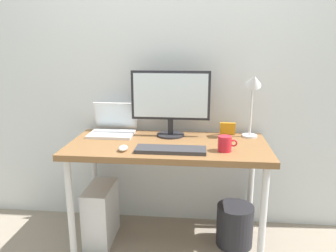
{
  "coord_description": "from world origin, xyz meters",
  "views": [
    {
      "loc": [
        0.21,
        -2.13,
        1.42
      ],
      "look_at": [
        0.0,
        0.0,
        0.88
      ],
      "focal_mm": 35.32,
      "sensor_mm": 36.0,
      "label": 1
    }
  ],
  "objects": [
    {
      "name": "mouse",
      "position": [
        -0.27,
        -0.19,
        0.78
      ],
      "size": [
        0.06,
        0.09,
        0.03
      ],
      "primitive_type": "ellipsoid",
      "color": "silver",
      "rests_on": "desk"
    },
    {
      "name": "computer_tower",
      "position": [
        -0.49,
        -0.01,
        0.21
      ],
      "size": [
        0.18,
        0.36,
        0.42
      ],
      "primitive_type": "cube",
      "color": "silver",
      "rests_on": "ground_plane"
    },
    {
      "name": "photo_frame",
      "position": [
        0.42,
        0.25,
        0.81
      ],
      "size": [
        0.11,
        0.03,
        0.09
      ],
      "primitive_type": "cube",
      "rotation": [
        0.15,
        0.0,
        0.0
      ],
      "color": "orange",
      "rests_on": "desk"
    },
    {
      "name": "laptop",
      "position": [
        -0.43,
        0.2,
        0.82
      ],
      "size": [
        0.32,
        0.28,
        0.22
      ],
      "color": "silver",
      "rests_on": "desk"
    },
    {
      "name": "keyboard",
      "position": [
        0.03,
        -0.18,
        0.77
      ],
      "size": [
        0.44,
        0.14,
        0.02
      ],
      "primitive_type": "cube",
      "color": "#333338",
      "rests_on": "desk"
    },
    {
      "name": "wastebasket",
      "position": [
        0.48,
        0.03,
        0.15
      ],
      "size": [
        0.26,
        0.26,
        0.3
      ],
      "primitive_type": "cylinder",
      "color": "#232328",
      "rests_on": "ground_plane"
    },
    {
      "name": "desk_lamp",
      "position": [
        0.57,
        0.18,
        1.1
      ],
      "size": [
        0.11,
        0.16,
        0.47
      ],
      "color": "silver",
      "rests_on": "desk"
    },
    {
      "name": "monitor",
      "position": [
        0.0,
        0.18,
        1.03
      ],
      "size": [
        0.56,
        0.2,
        0.47
      ],
      "color": "#232328",
      "rests_on": "desk"
    },
    {
      "name": "desk",
      "position": [
        0.0,
        0.0,
        0.69
      ],
      "size": [
        1.34,
        0.63,
        0.76
      ],
      "color": "brown",
      "rests_on": "ground_plane"
    },
    {
      "name": "ground_plane",
      "position": [
        0.0,
        0.0,
        0.0
      ],
      "size": [
        6.0,
        6.0,
        0.0
      ],
      "primitive_type": "plane",
      "color": "gray"
    },
    {
      "name": "coffee_mug",
      "position": [
        0.37,
        -0.13,
        0.81
      ],
      "size": [
        0.12,
        0.09,
        0.1
      ],
      "color": "red",
      "rests_on": "desk"
    },
    {
      "name": "back_wall",
      "position": [
        0.0,
        0.38,
        1.3
      ],
      "size": [
        4.4,
        0.04,
        2.6
      ],
      "primitive_type": "cube",
      "color": "silver",
      "rests_on": "ground_plane"
    }
  ]
}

